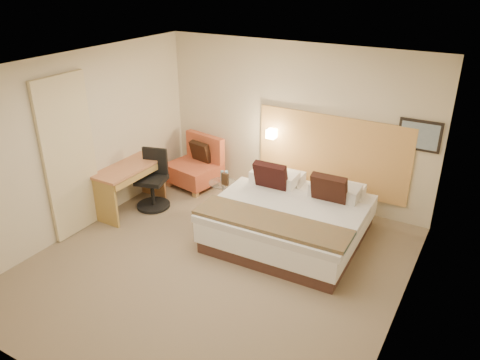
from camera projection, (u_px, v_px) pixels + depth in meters
The scene contains 20 objects.
floor at pixel (216, 265), 6.50m from camera, with size 4.80×5.00×0.02m, color #7A6952.
ceiling at pixel (211, 69), 5.36m from camera, with size 4.80×5.00×0.02m, color silver.
wall_back at pixel (294, 123), 7.90m from camera, with size 4.80×0.02×2.70m, color beige.
wall_front at pixel (53, 283), 3.96m from camera, with size 4.80×0.02×2.70m, color beige.
wall_left at pixel (79, 143), 7.02m from camera, with size 0.02×5.00×2.70m, color beige.
wall_right at pixel (409, 225), 4.84m from camera, with size 0.02×5.00×2.70m, color beige.
headboard_panel at pixel (331, 154), 7.72m from camera, with size 2.60×0.04×1.30m, color tan.
art_frame at pixel (420, 135), 6.90m from camera, with size 0.62×0.03×0.47m, color black.
art_canvas at pixel (419, 136), 6.88m from camera, with size 0.54×0.01×0.39m, color gray.
lamp_arm at pixel (273, 133), 8.07m from camera, with size 0.02×0.02×0.12m, color silver.
lamp_shade at pixel (272, 134), 8.03m from camera, with size 0.15×0.15×0.15m, color #FFEDC6.
curtain at pixel (70, 157), 6.86m from camera, with size 0.06×0.90×2.42m, color beige.
bottle_a at pixel (222, 176), 7.74m from camera, with size 0.06×0.06×0.19m, color #77A7B9.
bottle_b at pixel (226, 176), 7.73m from camera, with size 0.06×0.06×0.19m, color #92C0E2.
menu_folder at pixel (225, 179), 7.60m from camera, with size 0.12×0.05×0.20m, color #382517.
bed at pixel (290, 218), 7.01m from camera, with size 2.21×2.15×1.05m.
lounge_chair at pixel (196, 166), 8.71m from camera, with size 1.01×0.92×0.93m.
side_table at pixel (223, 195), 7.82m from camera, with size 0.52×0.52×0.52m.
desk at pixel (130, 175), 7.72m from camera, with size 0.58×1.27×0.79m.
desk_chair at pixel (153, 184), 7.92m from camera, with size 0.69×0.69×1.00m.
Camera 1 is at (2.99, -4.51, 3.81)m, focal length 35.00 mm.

